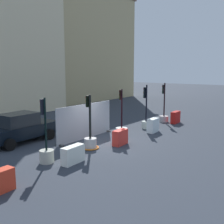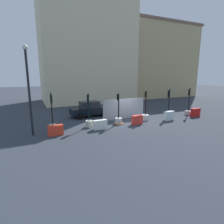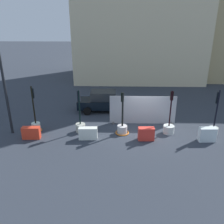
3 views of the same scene
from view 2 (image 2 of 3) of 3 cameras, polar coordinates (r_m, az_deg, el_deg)
ground_plane at (r=17.79m, az=6.07°, el=-2.91°), size 120.00×120.00×0.00m
traffic_light_0 at (r=15.26m, az=-18.15°, el=-3.89°), size 0.74×0.74×3.12m
traffic_light_1 at (r=15.79m, az=-7.25°, el=-2.76°), size 0.64×0.64×2.90m
traffic_light_2 at (r=16.70m, az=2.05°, el=-2.14°), size 0.90×0.90×2.81m
traffic_light_3 at (r=18.35m, az=10.46°, el=-1.09°), size 0.71×0.71×2.91m
traffic_light_4 at (r=20.01m, az=17.35°, el=0.08°), size 0.60×0.60×3.03m
traffic_light_5 at (r=22.10m, az=22.90°, el=0.52°), size 0.68×0.68×3.03m
construction_barrier_0 at (r=14.25m, az=-17.36°, el=-5.50°), size 1.12×0.45×0.78m
construction_barrier_1 at (r=15.12m, az=-3.78°, el=-3.99°), size 1.17×0.45×0.78m
construction_barrier_2 at (r=16.69m, az=7.94°, el=-2.46°), size 1.01×0.45×0.83m
construction_barrier_3 at (r=18.90m, az=17.58°, el=-1.12°), size 1.02×0.47×0.90m
construction_barrier_4 at (r=21.57m, az=24.84°, el=-0.13°), size 1.11×0.42×0.90m
car_black_sedan at (r=19.70m, az=-6.85°, el=0.93°), size 4.36×2.08×1.67m
building_main_facade at (r=32.08m, az=-8.12°, el=19.36°), size 15.10×9.68×17.51m
building_corner_block at (r=38.81m, az=13.92°, el=15.29°), size 16.46×7.06×14.14m
street_lamp_post at (r=14.32m, az=-24.87°, el=7.96°), size 0.36×0.36×6.51m
site_fence_panel at (r=18.63m, az=3.81°, el=0.93°), size 4.67×0.50×2.06m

